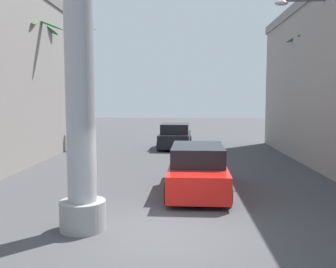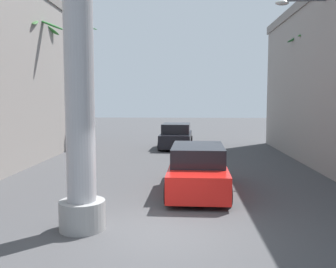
# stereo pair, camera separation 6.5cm
# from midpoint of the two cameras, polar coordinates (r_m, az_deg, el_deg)

# --- Properties ---
(ground_plane) EXTENTS (88.36, 88.36, 0.00)m
(ground_plane) POSITION_cam_midpoint_polar(r_m,az_deg,el_deg) (18.69, 1.10, -4.24)
(ground_plane) COLOR #424244
(street_lamp) EXTENTS (2.83, 0.28, 7.27)m
(street_lamp) POSITION_cam_midpoint_polar(r_m,az_deg,el_deg) (17.01, 23.58, 9.35)
(street_lamp) COLOR #59595E
(street_lamp) RESTS_ON ground
(car_lead) EXTENTS (2.08, 4.96, 1.56)m
(car_lead) POSITION_cam_midpoint_polar(r_m,az_deg,el_deg) (12.77, 4.69, -5.39)
(car_lead) COLOR black
(car_lead) RESTS_ON ground
(car_far) EXTENTS (2.14, 4.40, 1.56)m
(car_far) POSITION_cam_midpoint_polar(r_m,az_deg,el_deg) (23.88, 1.34, -0.37)
(car_far) COLOR black
(car_far) RESTS_ON ground
(palm_tree_far_left) EXTENTS (3.28, 3.31, 8.50)m
(palm_tree_far_left) POSITION_cam_midpoint_polar(r_m,az_deg,el_deg) (27.47, -14.05, 10.14)
(palm_tree_far_left) COLOR brown
(palm_tree_far_left) RESTS_ON ground
(palm_tree_mid_left) EXTENTS (3.20, 3.27, 7.18)m
(palm_tree_mid_left) POSITION_cam_midpoint_polar(r_m,az_deg,el_deg) (20.21, -18.99, 8.29)
(palm_tree_mid_left) COLOR brown
(palm_tree_mid_left) RESTS_ON ground
(palm_tree_mid_right) EXTENTS (2.39, 2.38, 6.66)m
(palm_tree_mid_right) POSITION_cam_midpoint_polar(r_m,az_deg,el_deg) (21.03, 20.61, 8.26)
(palm_tree_mid_right) COLOR brown
(palm_tree_mid_right) RESTS_ON ground
(pedestrian_far_left) EXTENTS (0.46, 0.46, 1.78)m
(pedestrian_far_left) POSITION_cam_midpoint_polar(r_m,az_deg,el_deg) (23.11, -13.97, 0.04)
(pedestrian_far_left) COLOR #3F3833
(pedestrian_far_left) RESTS_ON ground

